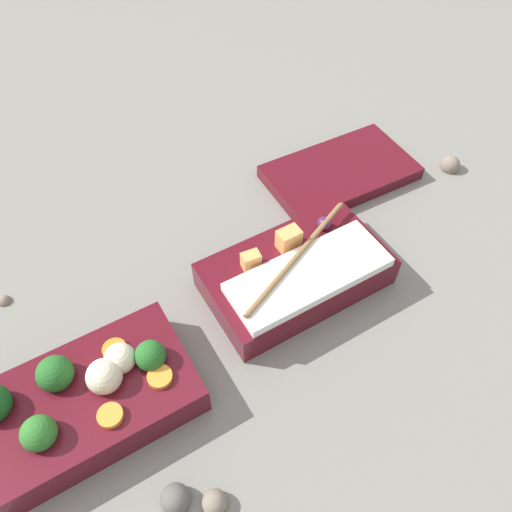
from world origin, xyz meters
The scene contains 8 objects.
ground_plane centered at (0.00, 0.00, 0.00)m, with size 3.00×3.00×0.00m, color slate.
bento_tray_vegetable centered at (-0.14, -0.03, 0.03)m, with size 0.21×0.12×0.07m.
bento_tray_rice centered at (0.13, 0.00, 0.02)m, with size 0.21×0.12×0.07m.
bento_lid centered at (0.29, 0.13, 0.01)m, with size 0.21×0.12×0.02m, color #510F19.
pebble_0 centered at (-0.19, 0.15, 0.00)m, with size 0.02×0.02×0.02m, color #7A6B5B.
pebble_1 centered at (-0.10, -0.15, 0.01)m, with size 0.03×0.03×0.03m, color #595651.
pebble_2 centered at (-0.07, -0.17, 0.01)m, with size 0.02×0.02×0.02m, color #7A6B5B.
pebble_3 centered at (0.44, 0.06, 0.01)m, with size 0.03×0.03×0.03m, color #7A6B5B.
Camera 1 is at (-0.10, -0.28, 0.49)m, focal length 35.00 mm.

